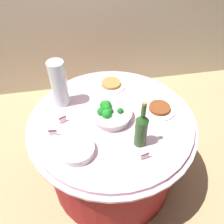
# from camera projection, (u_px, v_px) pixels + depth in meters

# --- Properties ---
(ground_plane) EXTENTS (6.00, 6.00, 0.00)m
(ground_plane) POSITION_uv_depth(u_px,v_px,m) (112.00, 174.00, 2.09)
(ground_plane) COLOR tan
(buffet_table) EXTENTS (1.16, 1.16, 0.74)m
(buffet_table) POSITION_uv_depth(u_px,v_px,m) (112.00, 149.00, 1.83)
(buffet_table) COLOR maroon
(buffet_table) RESTS_ON ground_plane
(broccoli_bowl) EXTENTS (0.28, 0.28, 0.11)m
(broccoli_bowl) POSITION_uv_depth(u_px,v_px,m) (110.00, 113.00, 1.54)
(broccoli_bowl) COLOR white
(broccoli_bowl) RESTS_ON buffet_table
(plate_stack) EXTENTS (0.21, 0.21, 0.05)m
(plate_stack) POSITION_uv_depth(u_px,v_px,m) (77.00, 150.00, 1.35)
(plate_stack) COLOR white
(plate_stack) RESTS_ON buffet_table
(wine_bottle) EXTENTS (0.07, 0.07, 0.34)m
(wine_bottle) POSITION_uv_depth(u_px,v_px,m) (141.00, 129.00, 1.33)
(wine_bottle) COLOR #234C1D
(wine_bottle) RESTS_ON buffet_table
(decorative_fruit_vase) EXTENTS (0.11, 0.11, 0.34)m
(decorative_fruit_vase) POSITION_uv_depth(u_px,v_px,m) (59.00, 85.00, 1.57)
(decorative_fruit_vase) COLOR silver
(decorative_fruit_vase) RESTS_ON buffet_table
(serving_tongs) EXTENTS (0.17, 0.09, 0.01)m
(serving_tongs) POSITION_uv_depth(u_px,v_px,m) (69.00, 87.00, 1.81)
(serving_tongs) COLOR silver
(serving_tongs) RESTS_ON buffet_table
(food_plate_peanuts) EXTENTS (0.22, 0.22, 0.04)m
(food_plate_peanuts) POSITION_uv_depth(u_px,v_px,m) (111.00, 84.00, 1.82)
(food_plate_peanuts) COLOR white
(food_plate_peanuts) RESTS_ON buffet_table
(food_plate_stir_fry) EXTENTS (0.22, 0.22, 0.04)m
(food_plate_stir_fry) POSITION_uv_depth(u_px,v_px,m) (159.00, 109.00, 1.62)
(food_plate_stir_fry) COLOR white
(food_plate_stir_fry) RESTS_ON buffet_table
(label_placard_front) EXTENTS (0.05, 0.03, 0.05)m
(label_placard_front) POSITION_uv_depth(u_px,v_px,m) (63.00, 119.00, 1.52)
(label_placard_front) COLOR white
(label_placard_front) RESTS_ON buffet_table
(label_placard_mid) EXTENTS (0.05, 0.02, 0.05)m
(label_placard_mid) POSITION_uv_depth(u_px,v_px,m) (145.00, 155.00, 1.32)
(label_placard_mid) COLOR white
(label_placard_mid) RESTS_ON buffet_table
(label_placard_rear) EXTENTS (0.05, 0.01, 0.05)m
(label_placard_rear) POSITION_uv_depth(u_px,v_px,m) (53.00, 132.00, 1.44)
(label_placard_rear) COLOR white
(label_placard_rear) RESTS_ON buffet_table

